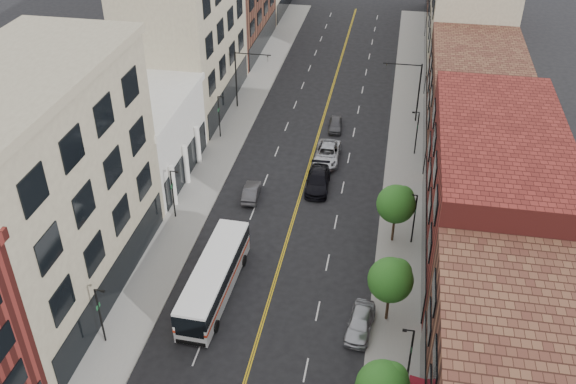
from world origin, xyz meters
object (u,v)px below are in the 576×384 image
Objects in this scene: car_parked_far at (360,323)px; car_lane_c at (335,124)px; car_lane_behind at (251,192)px; city_bus at (214,277)px; car_lane_b at (327,154)px; car_lane_a at (318,181)px.

car_parked_far reaches higher than car_lane_c.
car_lane_behind is at bearing -115.92° from car_lane_c.
city_bus is 23.47m from car_lane_b.
car_lane_c is at bearing -116.99° from car_lane_behind.
car_lane_a reaches higher than car_lane_behind.
car_lane_a is (-5.90, 19.01, 0.03)m from car_parked_far.
city_bus reaches higher than car_lane_b.
car_lane_c is at bearing 105.66° from car_parked_far.
city_bus is at bearing -105.37° from car_lane_c.
car_lane_b is 1.52× the size of car_lane_c.
car_lane_a reaches higher than car_lane_b.
car_lane_c is (6.18, 29.82, -1.13)m from city_bus.
car_lane_behind is at bearing -156.57° from car_lane_a.
city_bus is at bearing -111.31° from car_lane_a.
car_parked_far is 1.13× the size of car_lane_behind.
car_lane_b reaches higher than car_parked_far.
car_lane_b is at bearing 85.52° from car_lane_a.
car_lane_behind is (-12.10, 16.05, -0.12)m from car_parked_far.
car_lane_a is 1.49× the size of car_lane_c.
car_parked_far is at bearing -77.88° from car_lane_b.
city_bus is 2.93× the size of car_lane_behind.
city_bus is 30.48m from car_lane_c.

